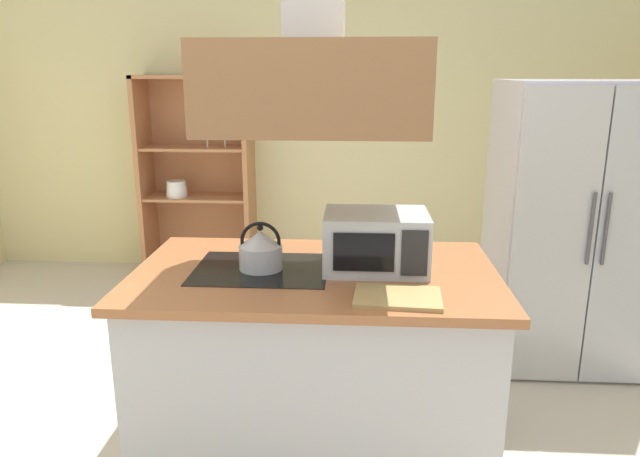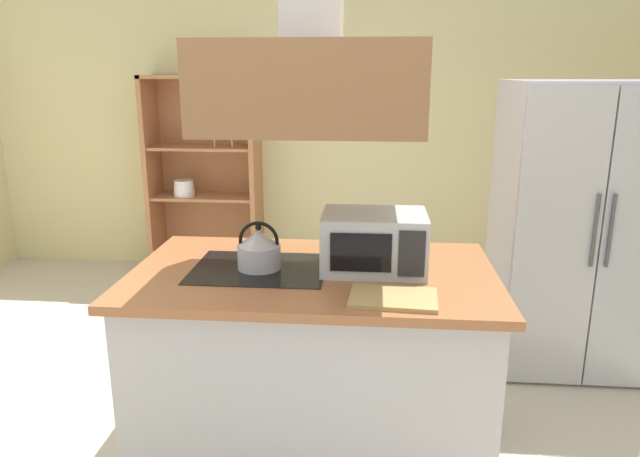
% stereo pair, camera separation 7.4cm
% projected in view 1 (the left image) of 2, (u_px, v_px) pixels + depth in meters
% --- Properties ---
extents(wall_back, '(6.00, 0.12, 2.70)m').
position_uv_depth(wall_back, '(312.00, 119.00, 5.15)').
color(wall_back, beige).
rests_on(wall_back, ground).
extents(kitchen_island, '(1.63, 0.98, 0.90)m').
position_uv_depth(kitchen_island, '(315.00, 360.00, 2.75)').
color(kitchen_island, '#B2AFB2').
rests_on(kitchen_island, ground).
extents(range_hood, '(0.90, 0.70, 1.18)m').
position_uv_depth(range_hood, '(315.00, 62.00, 2.39)').
color(range_hood, brown).
extents(refrigerator, '(0.90, 0.77, 1.71)m').
position_uv_depth(refrigerator, '(571.00, 226.00, 3.55)').
color(refrigerator, '#BAB5C4').
rests_on(refrigerator, ground).
extents(dish_cabinet, '(0.96, 0.40, 1.73)m').
position_uv_depth(dish_cabinet, '(199.00, 188.00, 5.15)').
color(dish_cabinet, '#B37348').
rests_on(dish_cabinet, ground).
extents(kettle, '(0.20, 0.20, 0.22)m').
position_uv_depth(kettle, '(261.00, 250.00, 2.62)').
color(kettle, '#B6B5C0').
rests_on(kettle, kitchen_island).
extents(cutting_board, '(0.36, 0.26, 0.02)m').
position_uv_depth(cutting_board, '(398.00, 297.00, 2.30)').
color(cutting_board, tan).
rests_on(cutting_board, kitchen_island).
extents(microwave, '(0.46, 0.35, 0.26)m').
position_uv_depth(microwave, '(376.00, 241.00, 2.62)').
color(microwave, '#B7BABF').
rests_on(microwave, kitchen_island).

